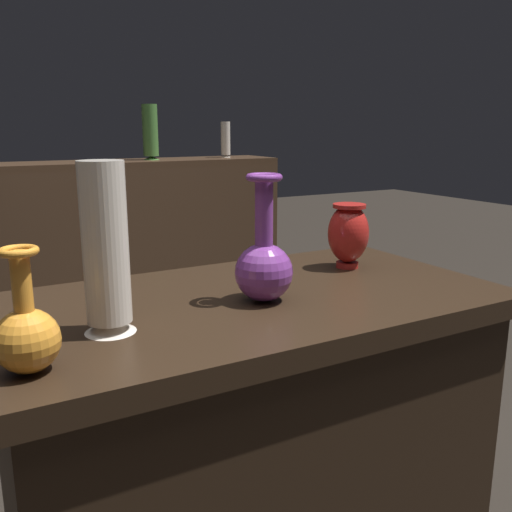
# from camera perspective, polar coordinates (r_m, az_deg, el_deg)

# --- Properties ---
(display_plinth) EXTENTS (1.20, 0.64, 0.80)m
(display_plinth) POSITION_cam_1_polar(r_m,az_deg,el_deg) (1.47, -0.73, -19.00)
(display_plinth) COLOR black
(display_plinth) RESTS_ON ground_plane
(back_display_shelf) EXTENTS (2.60, 0.40, 0.99)m
(back_display_shelf) POSITION_cam_1_polar(r_m,az_deg,el_deg) (3.42, -18.63, 0.77)
(back_display_shelf) COLOR #422D1E
(back_display_shelf) RESTS_ON ground_plane
(vase_centerpiece) EXTENTS (0.13, 0.13, 0.29)m
(vase_centerpiece) POSITION_cam_1_polar(r_m,az_deg,el_deg) (1.25, 0.81, -0.74)
(vase_centerpiece) COLOR #7A388E
(vase_centerpiece) RESTS_ON display_plinth
(vase_tall_behind) EXTENTS (0.11, 0.11, 0.18)m
(vase_tall_behind) POSITION_cam_1_polar(r_m,az_deg,el_deg) (1.56, 9.45, 2.32)
(vase_tall_behind) COLOR red
(vase_tall_behind) RESTS_ON display_plinth
(vase_left_accent) EXTENTS (0.10, 0.10, 0.33)m
(vase_left_accent) POSITION_cam_1_polar(r_m,az_deg,el_deg) (1.08, -15.16, 0.53)
(vase_left_accent) COLOR silver
(vase_left_accent) RESTS_ON display_plinth
(vase_right_accent) EXTENTS (0.11, 0.11, 0.21)m
(vase_right_accent) POSITION_cam_1_polar(r_m,az_deg,el_deg) (0.97, -22.47, -7.35)
(vase_right_accent) COLOR orange
(vase_right_accent) RESTS_ON display_plinth
(shelf_vase_right) EXTENTS (0.10, 0.10, 0.33)m
(shelf_vase_right) POSITION_cam_1_polar(r_m,az_deg,el_deg) (3.47, -10.79, 12.32)
(shelf_vase_right) COLOR #477A38
(shelf_vase_right) RESTS_ON back_display_shelf
(shelf_vase_far_right) EXTENTS (0.07, 0.07, 0.23)m
(shelf_vase_far_right) POSITION_cam_1_polar(r_m,az_deg,el_deg) (3.70, -3.14, 11.81)
(shelf_vase_far_right) COLOR silver
(shelf_vase_far_right) RESTS_ON back_display_shelf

